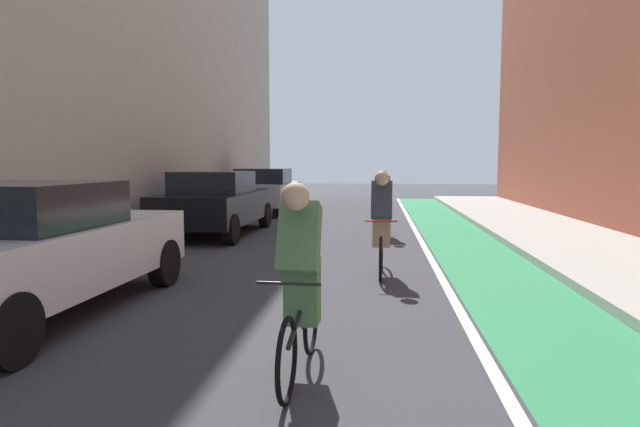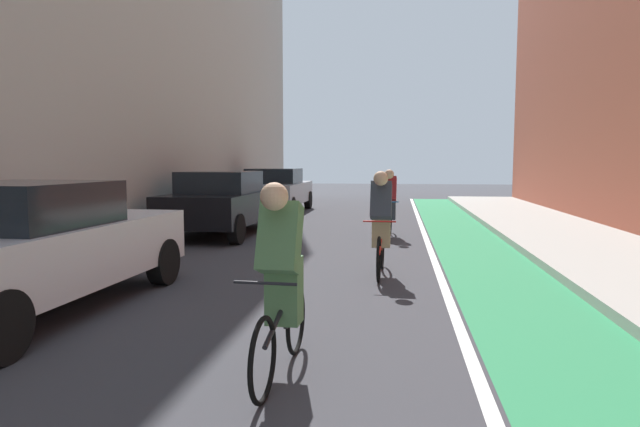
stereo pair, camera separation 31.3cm
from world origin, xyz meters
The scene contains 10 objects.
ground_plane centered at (0.00, 12.59, 0.00)m, with size 73.00×73.00×0.00m, color #38383D.
bike_lane_paint centered at (3.01, 14.59, 0.00)m, with size 1.60×33.18×0.00m, color #2D8451.
lane_divider_stripe centered at (2.11, 14.59, 0.00)m, with size 0.12×33.18×0.00m, color white.
sidewalk_right centered at (5.27, 14.59, 0.07)m, with size 2.93×33.18×0.14m, color #A8A59E.
parked_sedan_white centered at (-2.76, 10.53, 0.78)m, with size 2.00×4.31×1.53m.
parked_sedan_black centered at (-2.76, 17.56, 0.78)m, with size 1.98×4.33×1.53m.
parked_sedan_silver centered at (-2.76, 23.41, 0.79)m, with size 1.95×4.46×1.53m.
cyclist_mid centered at (0.50, 9.09, 0.85)m, with size 0.48×1.69×1.60m.
cyclist_trailing centered at (1.19, 13.21, 0.81)m, with size 0.48×1.73×1.62m.
cyclist_far centered at (1.26, 17.72, 0.84)m, with size 0.48×1.66×1.59m.
Camera 1 is at (1.12, 4.74, 1.76)m, focal length 30.73 mm.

